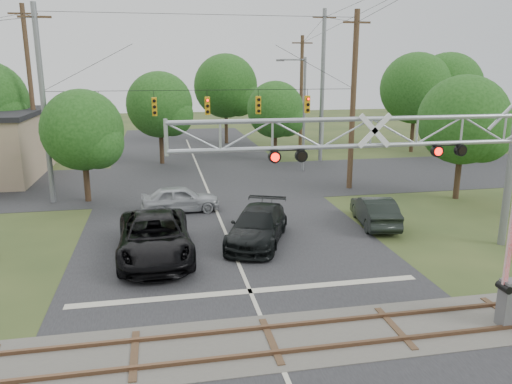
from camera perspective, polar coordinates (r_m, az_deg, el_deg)
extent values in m
plane|color=#2E3F1D|center=(14.00, 3.68, -20.89)|extent=(160.00, 160.00, 0.00)
cube|color=#242427|center=(22.74, -2.74, -6.50)|extent=(14.00, 90.00, 0.02)
cube|color=#242427|center=(36.09, -5.99, 1.27)|extent=(90.00, 12.00, 0.02)
cube|color=#4D4943|center=(15.62, 1.74, -16.72)|extent=(90.00, 3.20, 0.05)
cube|color=brown|center=(14.98, 2.38, -17.87)|extent=(90.00, 0.12, 0.14)
cube|color=brown|center=(16.19, 1.16, -15.22)|extent=(90.00, 0.12, 0.14)
cube|color=#5D5D5F|center=(17.95, 26.95, -11.30)|extent=(0.58, 0.47, 1.57)
cylinder|color=gray|center=(31.81, -23.09, 8.95)|extent=(0.32, 0.32, 11.50)
cylinder|color=#452A20|center=(33.56, 11.03, 10.03)|extent=(0.36, 0.36, 11.50)
cylinder|color=black|center=(31.23, -5.62, 11.52)|extent=(19.00, 0.03, 0.03)
cube|color=#E6A210|center=(31.33, -17.46, 9.21)|extent=(0.30, 0.30, 1.10)
cube|color=#E6A210|center=(31.15, -11.53, 9.54)|extent=(0.30, 0.30, 1.10)
cube|color=#E6A210|center=(31.29, -5.58, 9.78)|extent=(0.30, 0.30, 1.10)
cube|color=#E6A210|center=(31.76, 0.26, 9.91)|extent=(0.30, 0.30, 1.10)
cube|color=#E6A210|center=(32.54, 5.88, 9.94)|extent=(0.30, 0.30, 1.10)
imported|color=black|center=(21.93, -11.49, -5.04)|extent=(3.24, 6.72, 1.85)
imported|color=black|center=(23.29, 0.18, -3.89)|extent=(4.21, 6.02, 1.62)
imported|color=#9FA2A6|center=(28.54, -8.65, -0.77)|extent=(4.48, 1.99, 1.50)
imported|color=black|center=(26.57, 13.42, -2.11)|extent=(2.30, 4.78, 1.51)
cylinder|color=gray|center=(38.89, 5.51, 8.68)|extent=(0.19, 0.19, 8.69)
cylinder|color=gray|center=(38.45, 4.23, 14.85)|extent=(1.93, 0.12, 0.12)
cube|color=#5D5D5F|center=(38.21, 2.79, 14.80)|extent=(0.58, 0.24, 0.14)
cylinder|color=#452A20|center=(40.90, -24.29, 10.36)|extent=(0.34, 0.34, 12.36)
cube|color=#452A20|center=(41.02, -25.11, 17.99)|extent=(2.00, 0.12, 0.12)
cylinder|color=gray|center=(43.39, 7.58, 11.78)|extent=(0.34, 0.34, 12.61)
cube|color=#452A20|center=(43.53, 7.84, 19.17)|extent=(2.00, 0.12, 0.12)
cylinder|color=#452A20|center=(49.32, 5.19, 11.11)|extent=(0.34, 0.34, 10.86)
cube|color=#452A20|center=(49.29, 5.32, 16.60)|extent=(2.00, 0.12, 0.12)
cylinder|color=#3A291A|center=(31.87, -18.82, 1.69)|extent=(0.36, 0.36, 3.11)
sphere|color=#1A4413|center=(31.42, -19.23, 6.72)|extent=(4.80, 4.80, 4.80)
cylinder|color=#3A291A|center=(42.87, -10.76, 5.52)|extent=(0.36, 0.36, 3.52)
sphere|color=#1A4413|center=(42.51, -10.96, 9.78)|extent=(5.43, 5.43, 5.43)
cylinder|color=#3A291A|center=(53.44, -3.42, 7.84)|extent=(0.36, 0.36, 4.28)
sphere|color=#1A4413|center=(53.16, -3.49, 12.01)|extent=(6.61, 6.61, 6.61)
cylinder|color=#3A291A|center=(43.66, 2.19, 5.67)|extent=(0.36, 0.36, 3.14)
sphere|color=#1A4413|center=(43.33, 2.22, 9.40)|extent=(4.85, 4.85, 4.85)
cylinder|color=#3A291A|center=(33.24, 22.10, 2.22)|extent=(0.36, 0.36, 3.48)
sphere|color=#1A4413|center=(32.79, 22.62, 7.62)|extent=(5.37, 5.37, 5.37)
cylinder|color=#3A291A|center=(50.30, 17.45, 6.82)|extent=(0.36, 0.36, 4.28)
sphere|color=#1A4413|center=(50.00, 17.79, 11.23)|extent=(6.61, 6.61, 6.61)
cylinder|color=#3A291A|center=(52.72, 20.65, 6.88)|extent=(0.36, 0.36, 4.29)
sphere|color=#1A4413|center=(52.43, 21.03, 11.10)|extent=(6.63, 6.63, 6.63)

